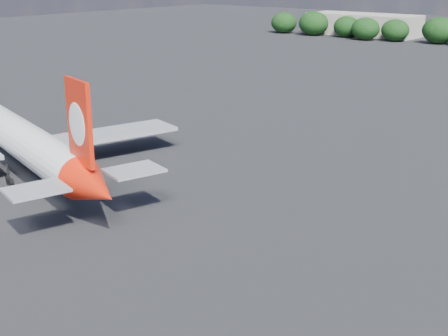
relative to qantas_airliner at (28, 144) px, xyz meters
The scene contains 3 objects.
ground 50.43m from the qantas_airliner, 72.29° to the left, with size 500.00×500.00×0.00m, color black.
qantas_airliner is the anchor object (origin of this frame).
terminal_building 186.59m from the qantas_airliner, 105.45° to the left, with size 42.00×16.00×8.00m.
Camera 1 is at (49.83, -28.55, 25.10)m, focal length 50.00 mm.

